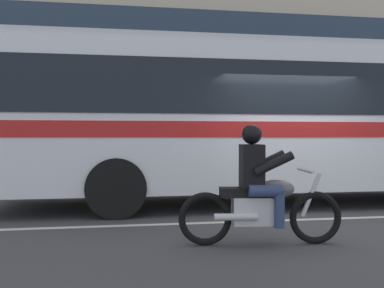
% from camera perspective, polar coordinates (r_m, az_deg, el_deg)
% --- Properties ---
extents(ground_plane, '(60.00, 60.00, 0.00)m').
position_cam_1_polar(ground_plane, '(8.20, 12.65, -8.88)').
color(ground_plane, '#3D3D3F').
extents(sidewalk_curb, '(28.00, 3.80, 0.15)m').
position_cam_1_polar(sidewalk_curb, '(13.01, 4.18, -4.82)').
color(sidewalk_curb, '#A39E93').
rests_on(sidewalk_curb, ground_plane).
extents(lane_center_stripe, '(26.60, 0.14, 0.01)m').
position_cam_1_polar(lane_center_stripe, '(7.65, 14.36, -9.58)').
color(lane_center_stripe, silver).
rests_on(lane_center_stripe, ground_plane).
extents(transit_bus, '(12.38, 2.64, 3.22)m').
position_cam_1_polar(transit_bus, '(9.47, 14.07, 3.89)').
color(transit_bus, silver).
rests_on(transit_bus, ground_plane).
extents(motorcycle_with_rider, '(2.14, 0.66, 1.56)m').
position_cam_1_polar(motorcycle_with_rider, '(5.74, 8.87, -6.55)').
color(motorcycle_with_rider, black).
rests_on(motorcycle_with_rider, ground_plane).
extents(fire_hydrant, '(0.22, 0.30, 0.75)m').
position_cam_1_polar(fire_hydrant, '(12.46, 16.63, -3.08)').
color(fire_hydrant, gold).
rests_on(fire_hydrant, sidewalk_curb).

